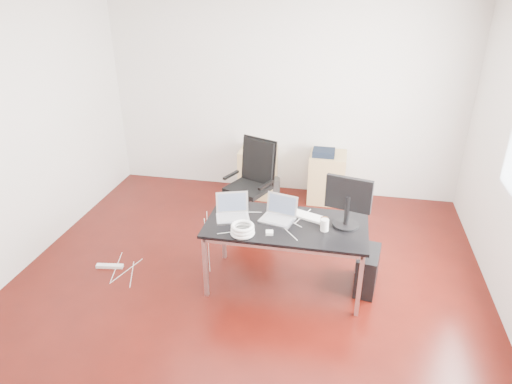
% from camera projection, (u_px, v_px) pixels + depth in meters
% --- Properties ---
extents(room_shell, '(5.00, 5.00, 5.00)m').
position_uv_depth(room_shell, '(248.00, 164.00, 4.18)').
color(room_shell, '#350906').
rests_on(room_shell, ground).
extents(desk, '(1.60, 0.80, 0.73)m').
position_uv_depth(desk, '(286.00, 228.00, 4.56)').
color(desk, black).
rests_on(desk, ground).
extents(office_chair, '(0.63, 0.64, 1.08)m').
position_uv_depth(office_chair, '(252.00, 179.00, 5.82)').
color(office_chair, black).
rests_on(office_chair, ground).
extents(filing_cabinet_left, '(0.50, 0.50, 0.70)m').
position_uv_depth(filing_cabinet_left, '(258.00, 172.00, 6.66)').
color(filing_cabinet_left, tan).
rests_on(filing_cabinet_left, ground).
extents(filing_cabinet_right, '(0.50, 0.50, 0.70)m').
position_uv_depth(filing_cabinet_right, '(327.00, 177.00, 6.49)').
color(filing_cabinet_right, tan).
rests_on(filing_cabinet_right, ground).
extents(pc_tower, '(0.26, 0.47, 0.44)m').
position_uv_depth(pc_tower, '(367.00, 270.00, 4.69)').
color(pc_tower, black).
rests_on(pc_tower, ground).
extents(wastebasket, '(0.31, 0.31, 0.28)m').
position_uv_depth(wastebasket, '(272.00, 187.00, 6.67)').
color(wastebasket, black).
rests_on(wastebasket, ground).
extents(power_strip, '(0.31, 0.10, 0.04)m').
position_uv_depth(power_strip, '(110.00, 266.00, 5.11)').
color(power_strip, white).
rests_on(power_strip, ground).
extents(laptop_left, '(0.39, 0.35, 0.23)m').
position_uv_depth(laptop_left, '(232.00, 212.00, 4.64)').
color(laptop_left, silver).
rests_on(laptop_left, desk).
extents(laptop_right, '(0.38, 0.33, 0.23)m').
position_uv_depth(laptop_right, '(279.00, 214.00, 4.60)').
color(laptop_right, silver).
rests_on(laptop_right, desk).
extents(monitor, '(0.45, 0.26, 0.51)m').
position_uv_depth(monitor, '(348.00, 199.00, 4.39)').
color(monitor, black).
rests_on(monitor, desk).
extents(keyboard, '(0.46, 0.29, 0.02)m').
position_uv_depth(keyboard, '(305.00, 215.00, 4.67)').
color(keyboard, white).
rests_on(keyboard, desk).
extents(cup_white, '(0.09, 0.09, 0.12)m').
position_uv_depth(cup_white, '(325.00, 225.00, 4.39)').
color(cup_white, white).
rests_on(cup_white, desk).
extents(cup_brown, '(0.09, 0.09, 0.10)m').
position_uv_depth(cup_brown, '(324.00, 222.00, 4.46)').
color(cup_brown, '#56331D').
rests_on(cup_brown, desk).
extents(cable_coil, '(0.24, 0.24, 0.11)m').
position_uv_depth(cable_coil, '(243.00, 229.00, 4.33)').
color(cable_coil, white).
rests_on(cable_coil, desk).
extents(power_adapter, '(0.08, 0.08, 0.03)m').
position_uv_depth(power_adapter, '(269.00, 233.00, 4.35)').
color(power_adapter, white).
rests_on(power_adapter, desk).
extents(speaker, '(0.09, 0.08, 0.18)m').
position_uv_depth(speaker, '(253.00, 144.00, 6.43)').
color(speaker, '#9E9E9E').
rests_on(speaker, filing_cabinet_left).
extents(navy_garment, '(0.30, 0.24, 0.09)m').
position_uv_depth(navy_garment, '(324.00, 153.00, 6.26)').
color(navy_garment, black).
rests_on(navy_garment, filing_cabinet_right).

